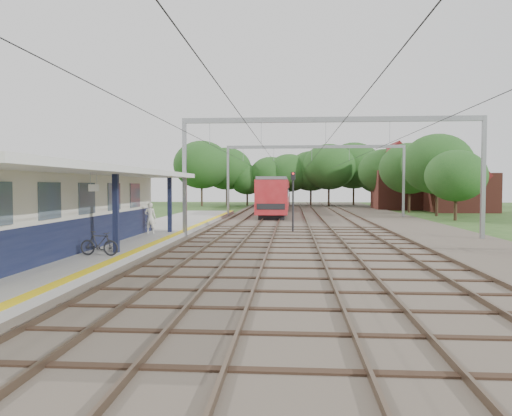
{
  "coord_description": "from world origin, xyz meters",
  "views": [
    {
      "loc": [
        1.27,
        -13.86,
        3.08
      ],
      "look_at": [
        -1.09,
        18.99,
        1.6
      ],
      "focal_mm": 35.0,
      "sensor_mm": 36.0,
      "label": 1
    }
  ],
  "objects": [
    {
      "name": "canopy",
      "position": [
        -7.77,
        6.0,
        3.64
      ],
      "size": [
        6.4,
        20.0,
        3.44
      ],
      "color": "black",
      "rests_on": "platform"
    },
    {
      "name": "station_building",
      "position": [
        -8.88,
        7.0,
        2.04
      ],
      "size": [
        3.41,
        18.0,
        3.4
      ],
      "color": "beige",
      "rests_on": "platform"
    },
    {
      "name": "ground",
      "position": [
        0.0,
        0.0,
        0.0
      ],
      "size": [
        160.0,
        160.0,
        0.0
      ],
      "primitive_type": "plane",
      "color": "#2D4C1E",
      "rests_on": "ground"
    },
    {
      "name": "platform",
      "position": [
        -7.5,
        14.0,
        0.17
      ],
      "size": [
        5.0,
        52.0,
        0.35
      ],
      "primitive_type": "cube",
      "color": "gray",
      "rests_on": "ground"
    },
    {
      "name": "catenary_system",
      "position": [
        3.39,
        25.28,
        5.51
      ],
      "size": [
        17.22,
        88.0,
        7.0
      ],
      "color": "gray",
      "rests_on": "ground"
    },
    {
      "name": "ballast_bed",
      "position": [
        4.0,
        30.0,
        0.05
      ],
      "size": [
        18.0,
        90.0,
        0.1
      ],
      "primitive_type": "cube",
      "color": "#473D33",
      "rests_on": "ground"
    },
    {
      "name": "house_near",
      "position": [
        21.0,
        46.0,
        2.99
      ],
      "size": [
        7.0,
        6.12,
        7.89
      ],
      "color": "brown",
      "rests_on": "ground"
    },
    {
      "name": "bicycle",
      "position": [
        -6.22,
        4.99,
        0.83
      ],
      "size": [
        1.64,
        0.64,
        0.96
      ],
      "primitive_type": "imported",
      "rotation": [
        0.0,
        0.0,
        1.45
      ],
      "color": "black",
      "rests_on": "platform"
    },
    {
      "name": "train",
      "position": [
        -0.5,
        46.27,
        2.1
      ],
      "size": [
        2.87,
        35.7,
        3.77
      ],
      "color": "black",
      "rests_on": "ballast_bed"
    },
    {
      "name": "yellow_stripe",
      "position": [
        -5.25,
        14.0,
        0.35
      ],
      "size": [
        0.45,
        52.0,
        0.01
      ],
      "primitive_type": "cube",
      "color": "yellow",
      "rests_on": "platform"
    },
    {
      "name": "house_far",
      "position": [
        16.0,
        52.0,
        3.23
      ],
      "size": [
        8.0,
        6.12,
        8.66
      ],
      "color": "brown",
      "rests_on": "ground"
    },
    {
      "name": "person",
      "position": [
        -6.79,
        14.03,
        1.24
      ],
      "size": [
        0.66,
        0.44,
        1.78
      ],
      "primitive_type": "imported",
      "rotation": [
        0.0,
        0.0,
        3.12
      ],
      "color": "silver",
      "rests_on": "platform"
    },
    {
      "name": "rail_tracks",
      "position": [
        1.5,
        30.0,
        0.18
      ],
      "size": [
        11.8,
        88.0,
        0.15
      ],
      "color": "brown",
      "rests_on": "ballast_bed"
    },
    {
      "name": "signal_post",
      "position": [
        1.35,
        18.25,
        2.4
      ],
      "size": [
        0.3,
        0.27,
        3.94
      ],
      "rotation": [
        0.0,
        0.0,
        -0.25
      ],
      "color": "black",
      "rests_on": "ground"
    },
    {
      "name": "tree_band",
      "position": [
        3.84,
        57.12,
        4.92
      ],
      "size": [
        31.72,
        30.88,
        8.82
      ],
      "color": "#382619",
      "rests_on": "ground"
    }
  ]
}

